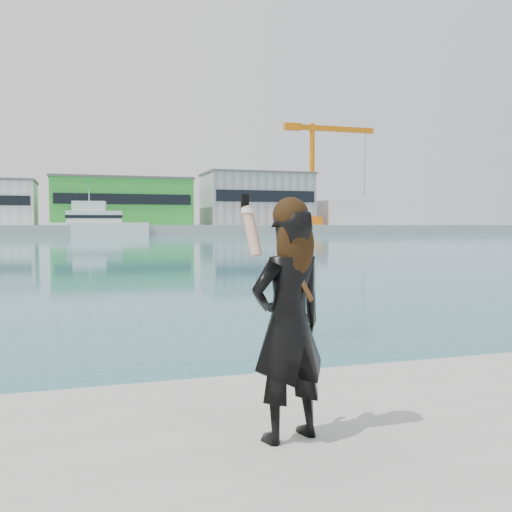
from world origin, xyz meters
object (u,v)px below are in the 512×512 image
at_px(buoy_near, 302,240).
at_px(woman, 289,317).
at_px(dock_crane, 317,170).
at_px(motor_yacht, 98,223).

xyz_separation_m(buoy_near, woman, (-27.91, -68.38, 1.61)).
bearing_deg(dock_crane, motor_yacht, -168.88).
bearing_deg(buoy_near, motor_yacht, 119.62).
xyz_separation_m(dock_crane, woman, (-53.73, -122.64, -13.46)).
bearing_deg(motor_yacht, dock_crane, 18.21).
height_order(motor_yacht, woman, motor_yacht).
relative_size(motor_yacht, woman, 11.99).
xyz_separation_m(motor_yacht, buoy_near, (25.15, -44.24, -2.45)).
xyz_separation_m(dock_crane, motor_yacht, (-50.98, -10.02, -12.61)).
bearing_deg(woman, motor_yacht, -107.54).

